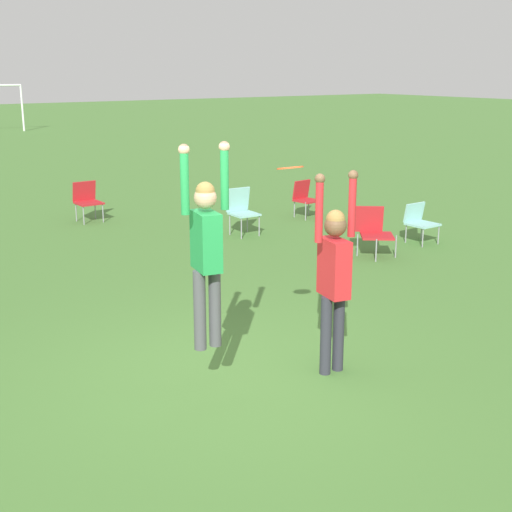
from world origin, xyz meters
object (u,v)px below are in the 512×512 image
(camping_chair_5, at_px, (373,229))
(camping_chair_1, at_px, (87,198))
(camping_chair_0, at_px, (241,208))
(camping_chair_2, at_px, (419,220))
(frisbee, at_px, (290,168))
(camping_chair_3, at_px, (305,196))
(person_jumping, at_px, (206,243))
(person_defending, at_px, (334,269))

(camping_chair_5, bearing_deg, camping_chair_1, -24.32)
(camping_chair_0, xyz_separation_m, camping_chair_2, (2.37, -2.43, -0.10))
(frisbee, xyz_separation_m, camping_chair_3, (5.41, 6.58, -1.78))
(person_jumping, height_order, person_defending, person_jumping)
(person_jumping, relative_size, camping_chair_1, 2.39)
(frisbee, distance_m, camping_chair_3, 8.71)
(person_defending, height_order, frisbee, frisbee)
(person_defending, bearing_deg, camping_chair_0, 166.24)
(person_defending, distance_m, camping_chair_2, 6.30)
(person_defending, height_order, camping_chair_1, person_defending)
(camping_chair_1, bearing_deg, person_defending, 83.27)
(camping_chair_0, distance_m, camping_chair_5, 2.81)
(frisbee, relative_size, camping_chair_0, 0.28)
(camping_chair_2, height_order, camping_chair_3, camping_chair_3)
(person_jumping, xyz_separation_m, person_defending, (1.38, -0.27, -0.41))
(person_defending, relative_size, camping_chair_0, 2.37)
(camping_chair_2, relative_size, camping_chair_3, 0.92)
(camping_chair_1, bearing_deg, frisbee, 79.67)
(camping_chair_1, xyz_separation_m, camping_chair_3, (4.07, -2.29, -0.03))
(person_defending, distance_m, camping_chair_1, 8.97)
(camping_chair_1, relative_size, camping_chair_5, 0.98)
(person_defending, xyz_separation_m, frisbee, (-0.56, 0.04, 1.09))
(person_jumping, relative_size, camping_chair_3, 2.52)
(camping_chair_3, bearing_deg, frisbee, 41.89)
(camping_chair_1, relative_size, camping_chair_2, 1.14)
(camping_chair_0, xyz_separation_m, camping_chair_5, (0.99, -2.63, -0.05))
(camping_chair_1, bearing_deg, camping_chair_0, 122.76)
(person_jumping, xyz_separation_m, camping_chair_2, (6.52, 3.29, -1.13))
(camping_chair_3, bearing_deg, camping_chair_2, 86.94)
(person_jumping, relative_size, person_defending, 0.93)
(camping_chair_0, distance_m, camping_chair_3, 2.16)
(camping_chair_0, height_order, camping_chair_3, camping_chair_0)
(person_defending, xyz_separation_m, camping_chair_2, (5.15, 3.56, -0.72))
(camping_chair_1, bearing_deg, camping_chair_3, 148.94)
(person_jumping, bearing_deg, person_defending, -90.00)
(person_jumping, height_order, camping_chair_1, person_jumping)
(camping_chair_0, relative_size, camping_chair_5, 1.07)
(person_jumping, distance_m, camping_chair_2, 7.40)
(camping_chair_0, distance_m, camping_chair_1, 3.54)
(frisbee, relative_size, camping_chair_3, 0.33)
(frisbee, bearing_deg, person_defending, -3.88)
(frisbee, bearing_deg, camping_chair_0, 60.69)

